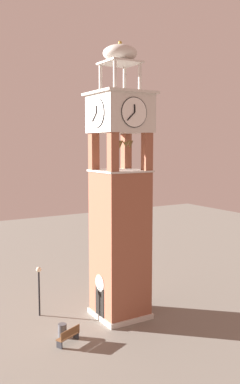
{
  "coord_description": "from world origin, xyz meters",
  "views": [
    {
      "loc": [
        23.33,
        -14.14,
        11.53
      ],
      "look_at": [
        0.0,
        0.0,
        8.47
      ],
      "focal_mm": 39.06,
      "sensor_mm": 36.0,
      "label": 1
    }
  ],
  "objects": [
    {
      "name": "trash_bin",
      "position": [
        0.89,
        -4.62,
        0.4
      ],
      "size": [
        0.52,
        0.52,
        0.8
      ],
      "primitive_type": "cylinder",
      "color": "#4C4C51",
      "rests_on": "ground"
    },
    {
      "name": "park_bench",
      "position": [
        1.92,
        -4.66,
        0.48
      ],
      "size": [
        1.05,
        1.64,
        0.95
      ],
      "color": "brown",
      "rests_on": "ground"
    },
    {
      "name": "lamp_post",
      "position": [
        -2.86,
        -4.67,
        2.39
      ],
      "size": [
        0.36,
        0.36,
        3.39
      ],
      "color": "black",
      "rests_on": "ground"
    },
    {
      "name": "shrub_near_entry",
      "position": [
        -4.42,
        1.98,
        0.46
      ],
      "size": [
        1.19,
        1.19,
        0.92
      ],
      "primitive_type": "ellipsoid",
      "color": "#28562D",
      "rests_on": "ground"
    },
    {
      "name": "ground",
      "position": [
        0.0,
        0.0,
        0.0
      ],
      "size": [
        80.0,
        80.0,
        0.0
      ],
      "primitive_type": "plane",
      "color": "gray"
    },
    {
      "name": "clock_tower",
      "position": [
        -0.0,
        -0.0,
        7.44
      ],
      "size": [
        3.69,
        3.69,
        18.1
      ],
      "color": "#93543D",
      "rests_on": "ground"
    }
  ]
}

